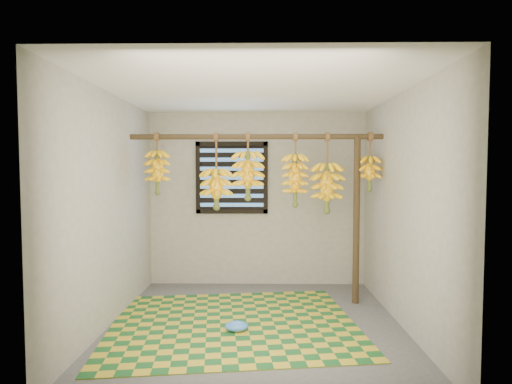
{
  "coord_description": "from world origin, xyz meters",
  "views": [
    {
      "loc": [
        0.07,
        -4.06,
        1.59
      ],
      "look_at": [
        0.0,
        0.55,
        1.35
      ],
      "focal_mm": 28.0,
      "sensor_mm": 36.0,
      "label": 1
    }
  ],
  "objects_px": {
    "banana_bunch_e": "(327,188)",
    "banana_bunch_c": "(216,189)",
    "banana_bunch_a": "(157,172)",
    "banana_bunch_d": "(295,180)",
    "banana_bunch_b": "(248,175)",
    "plastic_bag": "(236,326)",
    "support_post": "(356,221)",
    "banana_bunch_f": "(370,173)",
    "woven_mat": "(234,323)"
  },
  "relations": [
    {
      "from": "banana_bunch_c",
      "to": "banana_bunch_a",
      "type": "bearing_deg",
      "value": -180.0
    },
    {
      "from": "banana_bunch_b",
      "to": "banana_bunch_d",
      "type": "bearing_deg",
      "value": -0.0
    },
    {
      "from": "banana_bunch_c",
      "to": "banana_bunch_f",
      "type": "bearing_deg",
      "value": -0.0
    },
    {
      "from": "banana_bunch_e",
      "to": "banana_bunch_f",
      "type": "relative_size",
      "value": 1.37
    },
    {
      "from": "banana_bunch_a",
      "to": "banana_bunch_f",
      "type": "distance_m",
      "value": 2.53
    },
    {
      "from": "plastic_bag",
      "to": "banana_bunch_e",
      "type": "relative_size",
      "value": 0.25
    },
    {
      "from": "plastic_bag",
      "to": "banana_bunch_c",
      "type": "bearing_deg",
      "value": 108.19
    },
    {
      "from": "banana_bunch_c",
      "to": "woven_mat",
      "type": "bearing_deg",
      "value": -69.95
    },
    {
      "from": "banana_bunch_b",
      "to": "banana_bunch_e",
      "type": "xyz_separation_m",
      "value": [
        0.94,
        -0.0,
        -0.15
      ]
    },
    {
      "from": "plastic_bag",
      "to": "banana_bunch_e",
      "type": "bearing_deg",
      "value": 41.1
    },
    {
      "from": "plastic_bag",
      "to": "banana_bunch_f",
      "type": "xyz_separation_m",
      "value": [
        1.53,
        0.9,
        1.51
      ]
    },
    {
      "from": "support_post",
      "to": "banana_bunch_b",
      "type": "distance_m",
      "value": 1.41
    },
    {
      "from": "plastic_bag",
      "to": "woven_mat",
      "type": "bearing_deg",
      "value": 101.87
    },
    {
      "from": "banana_bunch_c",
      "to": "banana_bunch_d",
      "type": "distance_m",
      "value": 0.95
    },
    {
      "from": "banana_bunch_a",
      "to": "banana_bunch_d",
      "type": "relative_size",
      "value": 0.83
    },
    {
      "from": "banana_bunch_a",
      "to": "banana_bunch_b",
      "type": "height_order",
      "value": "same"
    },
    {
      "from": "banana_bunch_e",
      "to": "banana_bunch_c",
      "type": "bearing_deg",
      "value": 180.0
    },
    {
      "from": "support_post",
      "to": "woven_mat",
      "type": "bearing_deg",
      "value": -154.34
    },
    {
      "from": "banana_bunch_d",
      "to": "banana_bunch_f",
      "type": "distance_m",
      "value": 0.89
    },
    {
      "from": "banana_bunch_e",
      "to": "banana_bunch_d",
      "type": "bearing_deg",
      "value": 180.0
    },
    {
      "from": "banana_bunch_e",
      "to": "woven_mat",
      "type": "bearing_deg",
      "value": -147.37
    },
    {
      "from": "banana_bunch_a",
      "to": "banana_bunch_c",
      "type": "height_order",
      "value": "same"
    },
    {
      "from": "banana_bunch_e",
      "to": "support_post",
      "type": "bearing_deg",
      "value": 0.0
    },
    {
      "from": "banana_bunch_d",
      "to": "banana_bunch_e",
      "type": "relative_size",
      "value": 0.92
    },
    {
      "from": "woven_mat",
      "to": "plastic_bag",
      "type": "height_order",
      "value": "plastic_bag"
    },
    {
      "from": "support_post",
      "to": "banana_bunch_d",
      "type": "distance_m",
      "value": 0.88
    },
    {
      "from": "banana_bunch_d",
      "to": "banana_bunch_f",
      "type": "bearing_deg",
      "value": -0.0
    },
    {
      "from": "banana_bunch_c",
      "to": "banana_bunch_d",
      "type": "relative_size",
      "value": 1.03
    },
    {
      "from": "woven_mat",
      "to": "banana_bunch_f",
      "type": "xyz_separation_m",
      "value": [
        1.58,
        0.69,
        1.56
      ]
    },
    {
      "from": "support_post",
      "to": "banana_bunch_b",
      "type": "relative_size",
      "value": 2.5
    },
    {
      "from": "banana_bunch_a",
      "to": "banana_bunch_d",
      "type": "xyz_separation_m",
      "value": [
        1.65,
        0.0,
        -0.1
      ]
    },
    {
      "from": "support_post",
      "to": "banana_bunch_c",
      "type": "bearing_deg",
      "value": 180.0
    },
    {
      "from": "banana_bunch_a",
      "to": "banana_bunch_f",
      "type": "bearing_deg",
      "value": -0.0
    },
    {
      "from": "plastic_bag",
      "to": "banana_bunch_d",
      "type": "height_order",
      "value": "banana_bunch_d"
    },
    {
      "from": "banana_bunch_b",
      "to": "banana_bunch_f",
      "type": "height_order",
      "value": "same"
    },
    {
      "from": "plastic_bag",
      "to": "banana_bunch_f",
      "type": "height_order",
      "value": "banana_bunch_f"
    },
    {
      "from": "banana_bunch_b",
      "to": "banana_bunch_c",
      "type": "distance_m",
      "value": 0.41
    },
    {
      "from": "banana_bunch_b",
      "to": "banana_bunch_e",
      "type": "relative_size",
      "value": 0.84
    },
    {
      "from": "plastic_bag",
      "to": "banana_bunch_a",
      "type": "height_order",
      "value": "banana_bunch_a"
    },
    {
      "from": "plastic_bag",
      "to": "banana_bunch_f",
      "type": "relative_size",
      "value": 0.34
    },
    {
      "from": "support_post",
      "to": "woven_mat",
      "type": "distance_m",
      "value": 1.87
    },
    {
      "from": "support_post",
      "to": "banana_bunch_a",
      "type": "height_order",
      "value": "banana_bunch_a"
    },
    {
      "from": "banana_bunch_d",
      "to": "banana_bunch_f",
      "type": "xyz_separation_m",
      "value": [
        0.88,
        -0.0,
        0.08
      ]
    },
    {
      "from": "banana_bunch_c",
      "to": "plastic_bag",
      "type": "bearing_deg",
      "value": -71.81
    },
    {
      "from": "plastic_bag",
      "to": "banana_bunch_a",
      "type": "relative_size",
      "value": 0.32
    },
    {
      "from": "banana_bunch_c",
      "to": "banana_bunch_e",
      "type": "distance_m",
      "value": 1.32
    },
    {
      "from": "banana_bunch_e",
      "to": "banana_bunch_f",
      "type": "bearing_deg",
      "value": -0.0
    },
    {
      "from": "plastic_bag",
      "to": "banana_bunch_a",
      "type": "xyz_separation_m",
      "value": [
        -1.0,
        0.9,
        1.52
      ]
    },
    {
      "from": "banana_bunch_c",
      "to": "banana_bunch_f",
      "type": "height_order",
      "value": "same"
    },
    {
      "from": "woven_mat",
      "to": "banana_bunch_b",
      "type": "bearing_deg",
      "value": 79.41
    }
  ]
}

